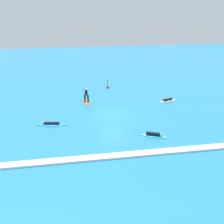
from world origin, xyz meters
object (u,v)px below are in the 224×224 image
Objects in this scene: surfer_on_white_board at (168,100)px; marker_buoy at (108,87)px; surfer_on_blue_board at (51,124)px; surfer_on_teal_board at (154,135)px; surfer_on_orange_board at (86,99)px.

marker_buoy is (-6.67, 8.13, 0.05)m from surfer_on_white_board.
surfer_on_teal_board is at bearing 164.96° from surfer_on_blue_board.
surfer_on_blue_board is at bearing -121.71° from marker_buoy.
surfer_on_orange_board is 10.76m from surfer_on_white_board.
surfer_on_blue_board is at bearing -177.34° from surfer_on_white_board.
surfer_on_orange_board reaches higher than surfer_on_blue_board.
surfer_on_orange_board is 0.80× the size of surfer_on_blue_board.
surfer_on_orange_board is 8.57m from surfer_on_blue_board.
surfer_on_white_board is (15.25, 5.75, 0.02)m from surfer_on_blue_board.
surfer_on_white_board is at bearing 81.43° from surfer_on_orange_board.
surfer_on_white_board reaches higher than surfer_on_blue_board.
surfer_on_white_board is at bearing -147.59° from surfer_on_blue_board.
surfer_on_blue_board is 1.29× the size of surfer_on_teal_board.
marker_buoy is at bearing 121.09° from surfer_on_teal_board.
surfer_on_white_board is (5.48, 10.68, -0.03)m from surfer_on_teal_board.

